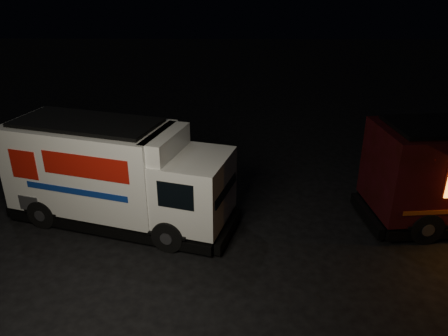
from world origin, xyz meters
TOP-DOWN VIEW (x-y plane):
  - ground at (0.00, 0.00)m, footprint 80.00×80.00m
  - white_truck at (-2.97, 1.45)m, footprint 7.10×4.10m

SIDE VIEW (x-z plane):
  - ground at x=0.00m, z-range 0.00..0.00m
  - white_truck at x=-2.97m, z-range 0.00..3.05m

